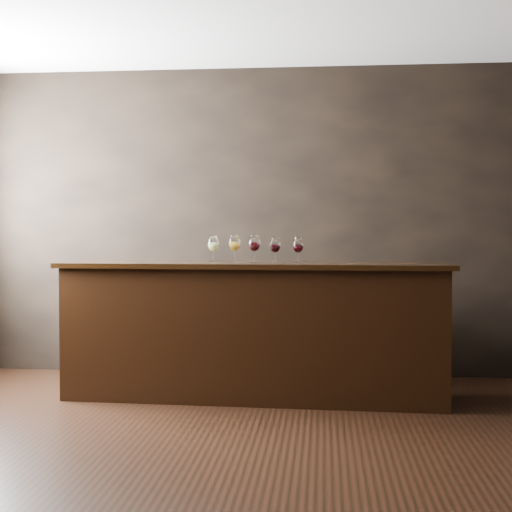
# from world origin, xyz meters

# --- Properties ---
(ground) EXTENTS (5.00, 5.00, 0.00)m
(ground) POSITION_xyz_m (0.00, 0.00, 0.00)
(ground) COLOR black
(ground) RESTS_ON ground
(room_shell) EXTENTS (5.02, 4.52, 2.81)m
(room_shell) POSITION_xyz_m (-0.23, 0.11, 1.81)
(room_shell) COLOR black
(room_shell) RESTS_ON ground
(bar_counter) EXTENTS (2.96, 0.76, 1.03)m
(bar_counter) POSITION_xyz_m (0.28, 1.30, 0.51)
(bar_counter) COLOR black
(bar_counter) RESTS_ON ground
(bar_top) EXTENTS (3.07, 0.83, 0.04)m
(bar_top) POSITION_xyz_m (0.28, 1.30, 1.05)
(bar_top) COLOR black
(bar_top) RESTS_ON bar_counter
(back_bar_shelf) EXTENTS (2.31, 0.40, 0.83)m
(back_bar_shelf) POSITION_xyz_m (-0.17, 2.03, 0.42)
(back_bar_shelf) COLOR black
(back_bar_shelf) RESTS_ON ground
(glass_white) EXTENTS (0.09, 0.09, 0.21)m
(glass_white) POSITION_xyz_m (-0.05, 1.33, 1.21)
(glass_white) COLOR white
(glass_white) RESTS_ON bar_top
(glass_amber) EXTENTS (0.09, 0.09, 0.22)m
(glass_amber) POSITION_xyz_m (0.12, 1.32, 1.22)
(glass_amber) COLOR white
(glass_amber) RESTS_ON bar_top
(glass_red_a) EXTENTS (0.09, 0.09, 0.22)m
(glass_red_a) POSITION_xyz_m (0.28, 1.28, 1.21)
(glass_red_a) COLOR white
(glass_red_a) RESTS_ON bar_top
(glass_red_b) EXTENTS (0.08, 0.08, 0.19)m
(glass_red_b) POSITION_xyz_m (0.45, 1.29, 1.20)
(glass_red_b) COLOR white
(glass_red_b) RESTS_ON bar_top
(glass_red_c) EXTENTS (0.08, 0.08, 0.19)m
(glass_red_c) POSITION_xyz_m (0.63, 1.26, 1.20)
(glass_red_c) COLOR white
(glass_red_c) RESTS_ON bar_top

